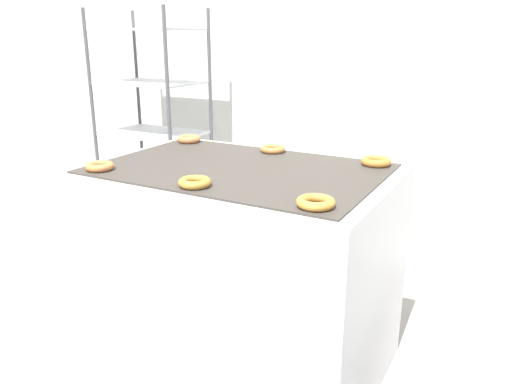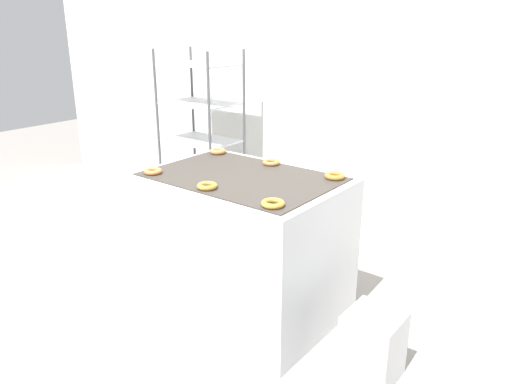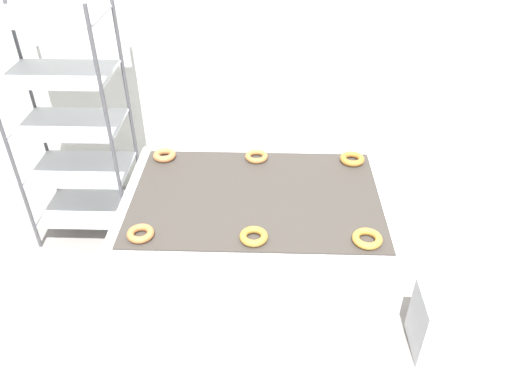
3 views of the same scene
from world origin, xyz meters
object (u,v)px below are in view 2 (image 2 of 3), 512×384
(baking_rack_cart, at_px, (201,141))
(glaze_bin, at_px, (373,345))
(donut_far_center, at_px, (271,162))
(donut_near_left, at_px, (153,171))
(donut_near_right, at_px, (273,203))
(donut_far_left, at_px, (218,151))
(donut_near_center, at_px, (208,186))
(donut_far_right, at_px, (335,176))
(fryer_machine, at_px, (242,244))

(baking_rack_cart, distance_m, glaze_bin, 2.52)
(baking_rack_cart, relative_size, donut_far_center, 13.76)
(baking_rack_cart, distance_m, donut_near_left, 1.41)
(donut_near_right, xyz_separation_m, donut_far_left, (-0.97, 0.64, 0.00))
(donut_near_left, bearing_deg, donut_far_left, 91.09)
(baking_rack_cart, relative_size, glaze_bin, 4.23)
(donut_near_left, relative_size, donut_near_center, 0.95)
(donut_near_right, height_order, donut_far_center, donut_near_right)
(donut_near_right, bearing_deg, glaze_bin, 21.20)
(baking_rack_cart, relative_size, donut_far_left, 13.78)
(donut_far_center, bearing_deg, donut_far_right, -1.34)
(donut_far_left, bearing_deg, baking_rack_cart, 141.74)
(donut_near_right, bearing_deg, donut_near_left, 179.79)
(baking_rack_cart, xyz_separation_m, donut_near_center, (1.21, -1.21, 0.13))
(baking_rack_cart, height_order, donut_near_right, baking_rack_cart)
(glaze_bin, height_order, donut_near_left, donut_near_left)
(donut_near_center, height_order, donut_far_right, donut_far_right)
(donut_far_right, bearing_deg, glaze_bin, -39.10)
(donut_near_left, height_order, donut_near_right, same)
(donut_near_center, bearing_deg, donut_near_right, 0.08)
(fryer_machine, distance_m, donut_far_left, 0.77)
(donut_near_center, xyz_separation_m, donut_near_right, (0.47, 0.00, -0.00))
(fryer_machine, height_order, donut_far_center, donut_far_center)
(fryer_machine, bearing_deg, glaze_bin, -5.99)
(donut_near_left, xyz_separation_m, donut_far_left, (-0.01, 0.64, 0.00))
(donut_near_right, xyz_separation_m, donut_far_right, (0.02, 0.63, 0.00))
(glaze_bin, bearing_deg, donut_far_right, 140.90)
(glaze_bin, distance_m, donut_near_center, 1.29)
(donut_near_left, distance_m, donut_near_center, 0.48)
(donut_near_right, distance_m, donut_far_center, 0.81)
(glaze_bin, distance_m, donut_far_right, 1.03)
(fryer_machine, height_order, donut_near_center, donut_near_center)
(fryer_machine, height_order, donut_far_left, donut_far_left)
(donut_near_left, bearing_deg, donut_far_center, 53.51)
(glaze_bin, distance_m, donut_far_center, 1.36)
(donut_near_center, xyz_separation_m, donut_far_right, (0.49, 0.63, 0.00))
(glaze_bin, distance_m, donut_near_left, 1.70)
(donut_near_right, relative_size, donut_far_left, 1.07)
(baking_rack_cart, distance_m, donut_near_center, 1.72)
(fryer_machine, xyz_separation_m, donut_near_left, (-0.48, -0.31, 0.49))
(baking_rack_cart, relative_size, donut_near_center, 13.57)
(donut_far_center, bearing_deg, fryer_machine, -88.66)
(glaze_bin, relative_size, donut_far_center, 3.25)
(glaze_bin, relative_size, donut_far_right, 3.07)
(donut_near_right, xyz_separation_m, donut_far_center, (-0.48, 0.65, -0.00))
(fryer_machine, xyz_separation_m, donut_far_right, (0.49, 0.32, 0.49))
(baking_rack_cart, xyz_separation_m, donut_far_center, (1.20, -0.56, 0.13))
(donut_near_left, relative_size, donut_far_right, 0.91)
(baking_rack_cart, bearing_deg, donut_near_right, -35.50)
(donut_far_left, bearing_deg, fryer_machine, -33.18)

